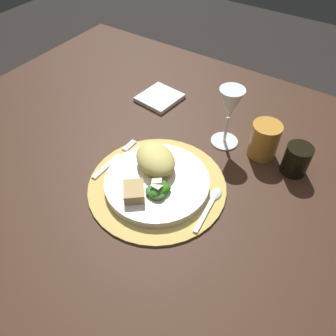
# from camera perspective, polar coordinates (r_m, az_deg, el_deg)

# --- Properties ---
(ground_plane) EXTENTS (6.00, 6.00, 0.00)m
(ground_plane) POSITION_cam_1_polar(r_m,az_deg,el_deg) (1.47, 0.84, -19.76)
(ground_plane) COLOR black
(dining_table) EXTENTS (1.48, 1.09, 0.73)m
(dining_table) POSITION_cam_1_polar(r_m,az_deg,el_deg) (0.94, 1.24, -4.63)
(dining_table) COLOR #3A2215
(dining_table) RESTS_ON ground
(placemat) EXTENTS (0.33, 0.33, 0.01)m
(placemat) POSITION_cam_1_polar(r_m,az_deg,el_deg) (0.80, -1.97, -2.98)
(placemat) COLOR #D2B35B
(placemat) RESTS_ON dining_table
(dinner_plate) EXTENTS (0.25, 0.25, 0.02)m
(dinner_plate) POSITION_cam_1_polar(r_m,az_deg,el_deg) (0.80, -2.00, -2.39)
(dinner_plate) COLOR silver
(dinner_plate) RESTS_ON placemat
(pasta_serving) EXTENTS (0.15, 0.14, 0.05)m
(pasta_serving) POSITION_cam_1_polar(r_m,az_deg,el_deg) (0.80, -2.18, 1.54)
(pasta_serving) COLOR #D4C264
(pasta_serving) RESTS_ON dinner_plate
(salad_greens) EXTENTS (0.06, 0.07, 0.03)m
(salad_greens) POSITION_cam_1_polar(r_m,az_deg,el_deg) (0.75, -1.69, -3.85)
(salad_greens) COLOR #32752D
(salad_greens) RESTS_ON dinner_plate
(bread_piece) EXTENTS (0.07, 0.07, 0.03)m
(bread_piece) POSITION_cam_1_polar(r_m,az_deg,el_deg) (0.75, -5.89, -4.06)
(bread_piece) COLOR tan
(bread_piece) RESTS_ON dinner_plate
(fork) EXTENTS (0.01, 0.17, 0.00)m
(fork) POSITION_cam_1_polar(r_m,az_deg,el_deg) (0.87, -9.46, 1.30)
(fork) COLOR silver
(fork) RESTS_ON placemat
(spoon) EXTENTS (0.03, 0.14, 0.01)m
(spoon) POSITION_cam_1_polar(r_m,az_deg,el_deg) (0.77, 7.50, -5.75)
(spoon) COLOR silver
(spoon) RESTS_ON placemat
(napkin) EXTENTS (0.13, 0.13, 0.01)m
(napkin) POSITION_cam_1_polar(r_m,az_deg,el_deg) (1.07, -1.46, 12.01)
(napkin) COLOR white
(napkin) RESTS_ON dining_table
(wine_glass) EXTENTS (0.07, 0.07, 0.17)m
(wine_glass) POSITION_cam_1_polar(r_m,az_deg,el_deg) (0.86, 10.60, 10.32)
(wine_glass) COLOR silver
(wine_glass) RESTS_ON dining_table
(amber_tumbler) EXTENTS (0.08, 0.08, 0.10)m
(amber_tumbler) POSITION_cam_1_polar(r_m,az_deg,el_deg) (0.89, 16.22, 4.65)
(amber_tumbler) COLOR #C88733
(amber_tumbler) RESTS_ON dining_table
(dark_tumbler) EXTENTS (0.06, 0.06, 0.08)m
(dark_tumbler) POSITION_cam_1_polar(r_m,az_deg,el_deg) (0.87, 21.24, 1.36)
(dark_tumbler) COLOR black
(dark_tumbler) RESTS_ON dining_table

